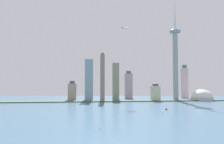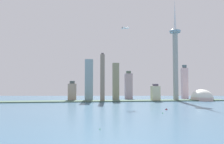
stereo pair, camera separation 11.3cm
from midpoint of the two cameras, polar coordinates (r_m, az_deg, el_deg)
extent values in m
cube|color=#455F4D|center=(708.16, -2.34, -7.68)|extent=(824.44, 51.08, 3.05)
cylinder|color=#939892|center=(767.78, 16.48, 1.63)|extent=(17.19, 17.19, 239.18)
ellipsoid|color=#839EAD|center=(785.91, 16.36, 10.36)|extent=(38.88, 38.88, 12.90)
torus|color=#939892|center=(784.90, 16.36, 10.04)|extent=(35.63, 35.63, 2.58)
cone|color=silver|center=(801.40, 16.30, 14.50)|extent=(8.60, 8.60, 105.81)
cylinder|color=beige|center=(808.11, 22.74, -6.54)|extent=(73.86, 73.86, 12.03)
ellipsoid|color=silver|center=(807.72, 22.73, -6.11)|extent=(70.17, 70.17, 51.90)
cube|color=gray|center=(698.25, -2.56, -1.59)|extent=(13.55, 14.55, 152.85)
cube|color=#5F565B|center=(704.35, -2.54, 4.84)|extent=(8.13, 8.73, 5.09)
cube|color=#83A0A9|center=(737.01, -6.15, -2.12)|extent=(27.63, 27.21, 140.58)
cube|color=#AC949A|center=(829.76, 4.40, -3.73)|extent=(27.47, 23.85, 96.45)
cube|color=#536454|center=(830.60, 4.39, -0.07)|extent=(16.48, 14.31, 9.66)
cube|color=gray|center=(762.21, 1.00, -2.52)|extent=(22.06, 20.34, 131.02)
cube|color=beige|center=(871.39, 18.69, -2.85)|extent=(23.74, 14.13, 117.58)
cube|color=#4E6269|center=(873.58, 18.62, 1.40)|extent=(14.24, 8.48, 11.93)
cube|color=tan|center=(748.48, -10.51, -5.26)|extent=(27.69, 27.94, 58.15)
cube|color=#4E5B57|center=(747.77, -10.49, -2.68)|extent=(16.61, 16.77, 9.08)
cube|color=beige|center=(732.73, 11.44, -5.62)|extent=(26.96, 24.58, 50.04)
cube|color=#584E60|center=(731.86, 11.42, -3.39)|extent=(16.17, 14.75, 7.05)
cube|color=#AD1823|center=(508.57, 14.20, -9.61)|extent=(3.49, 6.37, 1.45)
cube|color=#A29FAF|center=(508.34, 14.20, -9.39)|extent=(2.12, 2.92, 2.49)
cone|color=green|center=(289.59, -3.21, -14.83)|extent=(1.06, 1.06, 2.65)
cone|color=green|center=(446.60, 13.30, -10.48)|extent=(1.69, 1.69, 2.88)
cylinder|color=white|center=(692.37, 3.53, 11.49)|extent=(22.18, 17.96, 2.47)
sphere|color=white|center=(686.57, 4.52, 11.62)|extent=(2.47, 2.47, 2.47)
cube|color=white|center=(692.65, 3.53, 11.58)|extent=(19.71, 24.11, 0.50)
cube|color=white|center=(697.49, 2.72, 11.41)|extent=(7.80, 9.14, 0.40)
cube|color=#2D333D|center=(698.32, 2.72, 11.68)|extent=(2.12, 1.80, 5.00)
camera|label=1|loc=(0.06, -90.00, 0.00)|focal=34.49mm
camera|label=2|loc=(0.06, 90.00, 0.00)|focal=34.49mm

